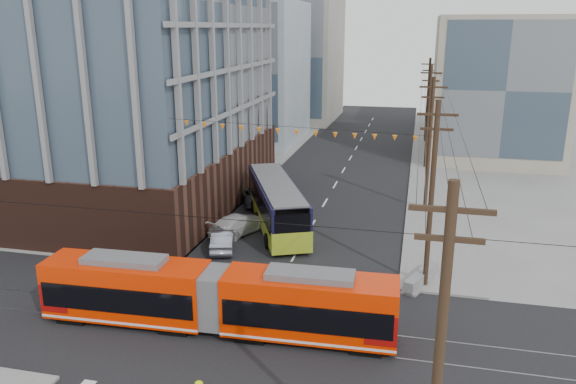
% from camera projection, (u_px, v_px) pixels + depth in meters
% --- Properties ---
extents(ground, '(160.00, 160.00, 0.00)m').
position_uv_depth(ground, '(227.00, 374.00, 24.77)').
color(ground, slate).
extents(office_building, '(30.00, 25.00, 28.60)m').
position_uv_depth(office_building, '(63.00, 33.00, 47.05)').
color(office_building, '#381E16').
rests_on(office_building, ground).
extents(bg_bldg_nw_near, '(18.00, 16.00, 18.00)m').
position_uv_depth(bg_bldg_nw_near, '(233.00, 72.00, 74.54)').
color(bg_bldg_nw_near, '#8C99A5').
rests_on(bg_bldg_nw_near, ground).
extents(bg_bldg_ne_near, '(14.00, 14.00, 16.00)m').
position_uv_depth(bg_bldg_ne_near, '(497.00, 89.00, 63.87)').
color(bg_bldg_ne_near, gray).
rests_on(bg_bldg_ne_near, ground).
extents(bg_bldg_nw_far, '(16.00, 18.00, 20.00)m').
position_uv_depth(bg_bldg_nw_far, '(289.00, 58.00, 92.29)').
color(bg_bldg_nw_far, gray).
rests_on(bg_bldg_nw_far, ground).
extents(bg_bldg_ne_far, '(16.00, 16.00, 14.00)m').
position_uv_depth(bg_bldg_ne_far, '(494.00, 82.00, 82.40)').
color(bg_bldg_ne_far, '#8C99A5').
rests_on(bg_bldg_ne_far, ground).
extents(utility_pole_near, '(0.30, 0.30, 11.00)m').
position_uv_depth(utility_pole_near, '(438.00, 369.00, 15.76)').
color(utility_pole_near, black).
rests_on(utility_pole_near, ground).
extents(utility_pole_far, '(0.30, 0.30, 11.00)m').
position_uv_depth(utility_pole_far, '(428.00, 101.00, 73.69)').
color(utility_pole_far, black).
rests_on(utility_pole_far, ground).
extents(streetcar, '(18.03, 3.16, 3.46)m').
position_uv_depth(streetcar, '(216.00, 298.00, 27.99)').
color(streetcar, red).
rests_on(streetcar, ground).
extents(city_bus, '(7.70, 12.85, 3.63)m').
position_uv_depth(city_bus, '(276.00, 204.00, 42.71)').
color(city_bus, black).
rests_on(city_bus, ground).
extents(parked_car_silver, '(2.57, 4.51, 1.41)m').
position_uv_depth(parked_car_silver, '(223.00, 239.00, 38.62)').
color(parked_car_silver, gray).
rests_on(parked_car_silver, ground).
extents(parked_car_white, '(3.95, 5.56, 1.49)m').
position_uv_depth(parked_car_white, '(238.00, 224.00, 41.53)').
color(parked_car_white, silver).
rests_on(parked_car_white, ground).
extents(parked_car_grey, '(4.37, 5.76, 1.45)m').
position_uv_depth(parked_car_grey, '(256.00, 195.00, 48.83)').
color(parked_car_grey, '#3F444C').
rests_on(parked_car_grey, ground).
extents(jersey_barrier, '(2.33, 4.03, 0.80)m').
position_uv_depth(jersey_barrier, '(422.00, 277.00, 33.46)').
color(jersey_barrier, gray).
rests_on(jersey_barrier, ground).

